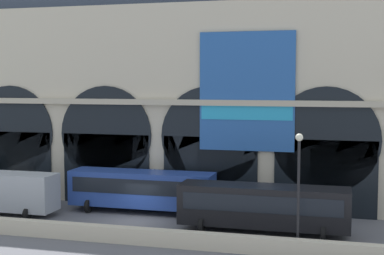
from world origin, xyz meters
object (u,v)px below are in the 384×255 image
Objects in this scene: bus_mideast at (263,206)px; street_lamp_quayside at (299,177)px; bus_center at (142,189)px; box_truck_midwest at (8,192)px.

street_lamp_quayside reaches higher than bus_mideast.
bus_center is at bearing 149.90° from street_lamp_quayside.
bus_center and bus_mideast have the same top height.
box_truck_midwest is 0.68× the size of bus_mideast.
bus_mideast is 5.12m from street_lamp_quayside.
box_truck_midwest reaches higher than bus_center.
box_truck_midwest is 21.85m from street_lamp_quayside.
box_truck_midwest is 18.86m from bus_mideast.
bus_mideast is at bearing -19.40° from bus_center.
bus_mideast is (9.62, -3.39, 0.00)m from bus_center.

